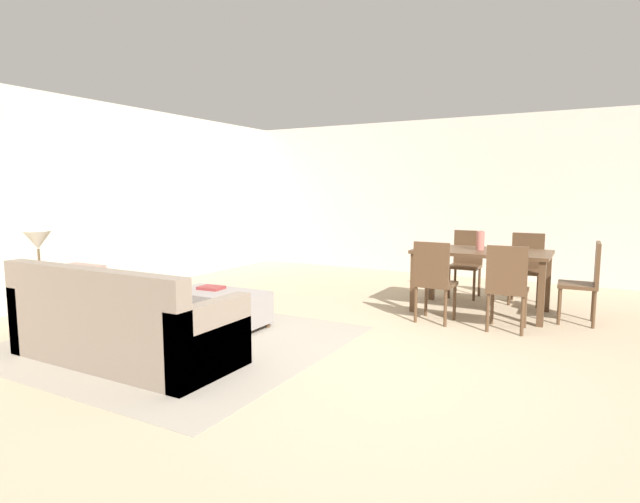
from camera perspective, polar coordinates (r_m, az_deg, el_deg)
ground_plane at (r=4.38m, az=5.29°, el=-12.87°), size 10.80×10.80×0.00m
wall_back at (r=8.93m, az=18.37°, el=5.76°), size 9.00×0.12×2.70m
wall_left at (r=7.48m, az=-26.38°, el=5.22°), size 0.12×11.00×2.70m
area_rug at (r=5.24m, az=-15.75°, el=-9.72°), size 3.00×2.80×0.01m
couch at (r=4.76m, az=-21.52°, el=-8.03°), size 2.07×0.86×0.86m
ottoman_table at (r=5.59m, az=-11.40°, el=-6.15°), size 1.04×0.58×0.40m
side_table at (r=5.86m, az=-29.00°, el=-4.21°), size 0.40×0.40×0.55m
table_lamp at (r=5.79m, az=-29.31°, el=0.90°), size 0.26×0.26×0.52m
dining_table at (r=6.42m, az=17.82°, el=-0.71°), size 1.56×0.90×0.76m
dining_chair_near_left at (r=5.75m, az=12.74°, el=-2.85°), size 0.42×0.42×0.92m
dining_chair_near_right at (r=5.60m, az=20.41°, el=-3.39°), size 0.42×0.42×0.92m
dining_chair_far_left at (r=7.33m, az=16.24°, el=-0.86°), size 0.40×0.40×0.92m
dining_chair_far_right at (r=7.15m, az=22.34°, el=-1.31°), size 0.41×0.41×0.92m
dining_chair_head_east at (r=6.30m, az=27.94°, el=-2.65°), size 0.41×0.41×0.92m
vase_centerpiece at (r=6.41m, az=17.69°, el=1.17°), size 0.09×0.09×0.23m
book_on_ottoman at (r=5.69m, az=-12.21°, el=-4.03°), size 0.28×0.22×0.03m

